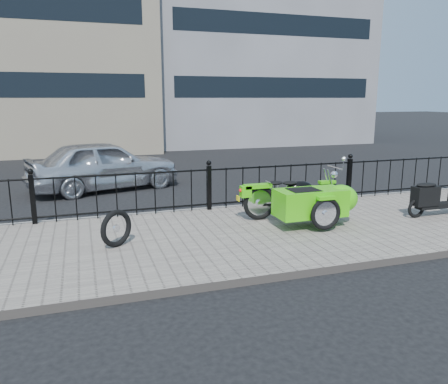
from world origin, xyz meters
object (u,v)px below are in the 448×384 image
object	(u,v)px
motorcycle_sidecar	(315,200)
spare_tire	(116,228)
scooter	(434,198)
sedan_car	(104,165)

from	to	relation	value
motorcycle_sidecar	spare_tire	size ratio (longest dim) A/B	3.69
motorcycle_sidecar	scooter	bearing A→B (deg)	-5.25
motorcycle_sidecar	scooter	world-z (taller)	scooter
motorcycle_sidecar	spare_tire	bearing A→B (deg)	-177.69
sedan_car	scooter	bearing A→B (deg)	-147.33
spare_tire	sedan_car	distance (m)	5.33
scooter	spare_tire	world-z (taller)	scooter
scooter	spare_tire	size ratio (longest dim) A/B	2.38
spare_tire	motorcycle_sidecar	bearing A→B (deg)	2.31
scooter	sedan_car	bearing A→B (deg)	138.90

